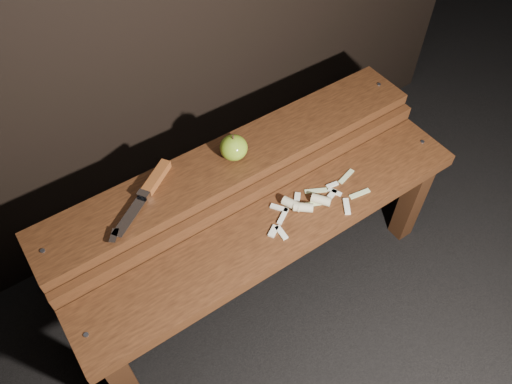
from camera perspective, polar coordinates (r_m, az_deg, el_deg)
ground at (r=1.75m, az=1.13°, el=-10.51°), size 60.00×60.00×0.00m
bench_front_tier at (r=1.42m, az=2.77°, el=-5.57°), size 1.20×0.20×0.42m
bench_rear_tier at (r=1.49m, az=-2.30°, el=1.75°), size 1.20×0.21×0.50m
apple at (r=1.40m, az=-2.58°, el=5.09°), size 0.08×0.08×0.08m
knife at (r=1.36m, az=-12.04°, el=0.55°), size 0.25×0.18×0.03m
apple_scraps at (r=1.41m, az=5.99°, el=-1.32°), size 0.35×0.16×0.03m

